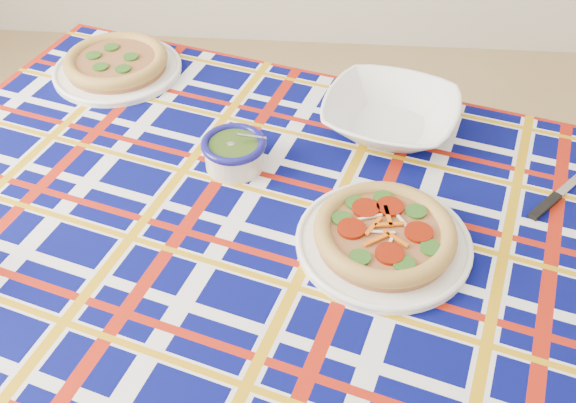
# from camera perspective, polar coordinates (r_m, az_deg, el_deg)

# --- Properties ---
(floor) EXTENTS (4.00, 4.00, 0.00)m
(floor) POSITION_cam_1_polar(r_m,az_deg,el_deg) (2.05, 0.18, -14.13)
(floor) COLOR #A78556
(floor) RESTS_ON ground
(dining_table) EXTENTS (1.95, 1.52, 0.80)m
(dining_table) POSITION_cam_1_polar(r_m,az_deg,el_deg) (1.36, -0.41, -3.89)
(dining_table) COLOR brown
(dining_table) RESTS_ON floor
(tablecloth) EXTENTS (1.99, 1.56, 0.11)m
(tablecloth) POSITION_cam_1_polar(r_m,az_deg,el_deg) (1.34, -0.42, -3.12)
(tablecloth) COLOR #04074E
(tablecloth) RESTS_ON dining_table
(main_focaccia_plate) EXTENTS (0.41, 0.41, 0.07)m
(main_focaccia_plate) POSITION_cam_1_polar(r_m,az_deg,el_deg) (1.24, 8.59, -2.79)
(main_focaccia_plate) COLOR #925934
(main_focaccia_plate) RESTS_ON tablecloth
(pesto_bowl) EXTENTS (0.18, 0.18, 0.08)m
(pesto_bowl) POSITION_cam_1_polar(r_m,az_deg,el_deg) (1.40, -4.83, 4.53)
(pesto_bowl) COLOR #20370F
(pesto_bowl) RESTS_ON tablecloth
(serving_bowl) EXTENTS (0.39, 0.39, 0.08)m
(serving_bowl) POSITION_cam_1_polar(r_m,az_deg,el_deg) (1.53, 9.08, 7.57)
(serving_bowl) COLOR white
(serving_bowl) RESTS_ON tablecloth
(second_focaccia_plate) EXTENTS (0.46, 0.46, 0.06)m
(second_focaccia_plate) POSITION_cam_1_polar(r_m,az_deg,el_deg) (1.78, -15.02, 11.89)
(second_focaccia_plate) COLOR #925934
(second_focaccia_plate) RESTS_ON tablecloth
(table_knife) EXTENTS (0.19, 0.20, 0.01)m
(table_knife) POSITION_cam_1_polar(r_m,az_deg,el_deg) (1.50, 23.96, 1.58)
(table_knife) COLOR silver
(table_knife) RESTS_ON tablecloth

